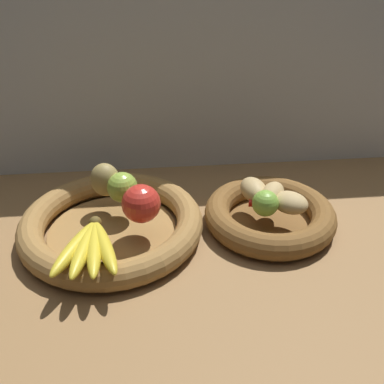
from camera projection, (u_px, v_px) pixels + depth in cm
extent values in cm
cube|color=olive|center=(203.00, 234.00, 92.54)|extent=(140.00, 90.00, 3.00)
cube|color=silver|center=(190.00, 61.00, 102.94)|extent=(140.00, 3.00, 55.00)
cylinder|color=olive|center=(113.00, 232.00, 89.72)|extent=(26.53, 26.53, 1.00)
torus|color=olive|center=(112.00, 224.00, 88.58)|extent=(37.73, 37.73, 5.38)
cylinder|color=brown|center=(269.00, 223.00, 92.54)|extent=(18.38, 18.38, 1.00)
torus|color=brown|center=(270.00, 215.00, 91.40)|extent=(27.79, 27.79, 5.38)
sphere|color=red|center=(141.00, 204.00, 83.20)|extent=(7.61, 7.61, 7.61)
sphere|color=#8CAD3D|center=(122.00, 187.00, 89.65)|extent=(6.42, 6.42, 6.42)
ellipsoid|color=olive|center=(105.00, 180.00, 91.37)|extent=(8.12, 7.80, 7.39)
ellipsoid|color=gold|center=(75.00, 247.00, 75.63)|extent=(8.28, 15.77, 2.66)
ellipsoid|color=gold|center=(84.00, 249.00, 75.39)|extent=(5.04, 16.11, 2.66)
ellipsoid|color=gold|center=(94.00, 248.00, 75.47)|extent=(3.76, 16.04, 2.66)
ellipsoid|color=gold|center=(104.00, 246.00, 75.89)|extent=(7.12, 15.99, 2.66)
sphere|color=brown|center=(95.00, 222.00, 82.16)|extent=(2.40, 2.40, 2.40)
ellipsoid|color=tan|center=(272.00, 195.00, 88.83)|extent=(8.24, 9.22, 4.53)
ellipsoid|color=tan|center=(254.00, 190.00, 90.75)|extent=(6.55, 8.81, 4.41)
ellipsoid|color=tan|center=(290.00, 203.00, 86.68)|extent=(9.36, 9.03, 4.20)
sphere|color=#7AAD3D|center=(265.00, 203.00, 85.42)|extent=(5.33, 5.33, 5.33)
cone|color=red|center=(276.00, 206.00, 87.98)|extent=(11.10, 5.01, 1.72)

